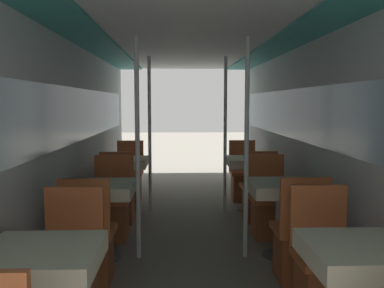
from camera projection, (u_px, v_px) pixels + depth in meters
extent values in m
cube|color=silver|center=(63.00, 147.00, 4.18)|extent=(0.05, 8.47, 2.13)
cube|color=#7A9EB7|center=(63.00, 117.00, 4.15)|extent=(0.03, 7.80, 0.59)
cube|color=silver|center=(318.00, 147.00, 4.27)|extent=(0.05, 8.47, 2.13)
cube|color=#7A9EB7|center=(317.00, 116.00, 4.24)|extent=(0.03, 7.80, 0.59)
cube|color=silver|center=(192.00, 32.00, 4.12)|extent=(2.52, 8.47, 0.04)
cube|color=teal|center=(84.00, 35.00, 4.09)|extent=(0.45, 8.13, 0.03)
cube|color=teal|center=(298.00, 37.00, 4.16)|extent=(0.45, 8.13, 0.03)
cube|color=#B2B2B7|center=(40.00, 250.00, 2.27)|extent=(0.58, 0.58, 0.02)
cube|color=beige|center=(41.00, 258.00, 2.27)|extent=(0.62, 0.62, 0.12)
cube|color=#C66033|center=(69.00, 262.00, 2.87)|extent=(0.41, 0.41, 0.05)
cube|color=#C66033|center=(75.00, 218.00, 3.02)|extent=(0.41, 0.04, 0.45)
cylinder|color=#4C4C51|center=(103.00, 257.00, 4.14)|extent=(0.36, 0.36, 0.01)
cylinder|color=#B7B7BC|center=(102.00, 221.00, 4.11)|extent=(0.12, 0.12, 0.70)
cube|color=#B2B2B7|center=(101.00, 185.00, 4.07)|extent=(0.58, 0.58, 0.02)
cube|color=beige|center=(101.00, 189.00, 4.08)|extent=(0.62, 0.62, 0.12)
cube|color=brown|center=(90.00, 259.00, 3.56)|extent=(0.35, 0.35, 0.41)
cube|color=#C66033|center=(89.00, 232.00, 3.53)|extent=(0.41, 0.41, 0.05)
cube|color=#C66033|center=(84.00, 208.00, 3.33)|extent=(0.41, 0.04, 0.45)
cube|color=brown|center=(111.00, 221.00, 4.69)|extent=(0.35, 0.35, 0.41)
cube|color=#C66033|center=(111.00, 200.00, 4.67)|extent=(0.41, 0.41, 0.05)
cube|color=#C66033|center=(113.00, 175.00, 4.83)|extent=(0.41, 0.04, 0.45)
cylinder|color=silver|center=(137.00, 149.00, 4.05)|extent=(0.04, 0.04, 2.13)
cylinder|color=#4C4C51|center=(125.00, 210.00, 5.95)|extent=(0.36, 0.36, 0.01)
cylinder|color=#B7B7BC|center=(125.00, 185.00, 5.92)|extent=(0.12, 0.12, 0.70)
cube|color=#B2B2B7|center=(124.00, 159.00, 5.88)|extent=(0.58, 0.58, 0.02)
cube|color=beige|center=(124.00, 162.00, 5.89)|extent=(0.62, 0.62, 0.12)
cube|color=brown|center=(119.00, 206.00, 5.36)|extent=(0.35, 0.35, 0.41)
cube|color=#C66033|center=(119.00, 188.00, 5.34)|extent=(0.41, 0.41, 0.05)
cube|color=#C66033|center=(117.00, 170.00, 5.13)|extent=(0.41, 0.04, 0.45)
cube|color=brown|center=(129.00, 188.00, 6.50)|extent=(0.35, 0.35, 0.41)
cube|color=#C66033|center=(129.00, 173.00, 6.48)|extent=(0.41, 0.41, 0.05)
cube|color=#C66033|center=(130.00, 155.00, 6.64)|extent=(0.41, 0.04, 0.45)
cylinder|color=silver|center=(150.00, 135.00, 5.86)|extent=(0.04, 0.04, 2.13)
cube|color=#B2B2B7|center=(364.00, 246.00, 2.33)|extent=(0.58, 0.58, 0.02)
cube|color=beige|center=(363.00, 254.00, 2.33)|extent=(0.62, 0.62, 0.12)
cube|color=#C66033|center=(326.00, 259.00, 2.93)|extent=(0.41, 0.41, 0.05)
cube|color=#C66033|center=(318.00, 216.00, 3.08)|extent=(0.41, 0.04, 0.45)
cylinder|color=#4C4C51|center=(281.00, 255.00, 4.20)|extent=(0.36, 0.36, 0.01)
cylinder|color=#B7B7BC|center=(281.00, 219.00, 4.17)|extent=(0.12, 0.12, 0.70)
cube|color=#B2B2B7|center=(282.00, 183.00, 4.14)|extent=(0.58, 0.58, 0.02)
cube|color=beige|center=(282.00, 188.00, 4.14)|extent=(0.62, 0.62, 0.12)
cube|color=brown|center=(297.00, 256.00, 3.62)|extent=(0.35, 0.35, 0.41)
cube|color=#C66033|center=(298.00, 230.00, 3.59)|extent=(0.41, 0.41, 0.05)
cube|color=#C66033|center=(305.00, 206.00, 3.39)|extent=(0.41, 0.04, 0.45)
cube|color=brown|center=(269.00, 219.00, 4.76)|extent=(0.35, 0.35, 0.41)
cube|color=#C66033|center=(269.00, 199.00, 4.73)|extent=(0.41, 0.41, 0.05)
cube|color=#C66033|center=(266.00, 174.00, 4.89)|extent=(0.41, 0.04, 0.45)
cylinder|color=silver|center=(246.00, 148.00, 4.09)|extent=(0.04, 0.04, 2.13)
cylinder|color=#4C4C51|center=(249.00, 209.00, 6.01)|extent=(0.36, 0.36, 0.01)
cylinder|color=#B7B7BC|center=(250.00, 184.00, 5.98)|extent=(0.12, 0.12, 0.70)
cube|color=#B2B2B7|center=(250.00, 159.00, 5.94)|extent=(0.58, 0.58, 0.02)
cube|color=beige|center=(250.00, 162.00, 5.95)|extent=(0.62, 0.62, 0.12)
cube|color=brown|center=(257.00, 205.00, 5.42)|extent=(0.35, 0.35, 0.41)
cube|color=#C66033|center=(258.00, 187.00, 5.40)|extent=(0.41, 0.41, 0.05)
cube|color=#C66033|center=(261.00, 170.00, 5.19)|extent=(0.41, 0.04, 0.45)
cube|color=brown|center=(243.00, 187.00, 6.56)|extent=(0.35, 0.35, 0.41)
cube|color=#C66033|center=(244.00, 172.00, 6.54)|extent=(0.41, 0.41, 0.05)
cube|color=#C66033|center=(242.00, 155.00, 6.70)|extent=(0.41, 0.04, 0.45)
cylinder|color=silver|center=(225.00, 134.00, 5.90)|extent=(0.04, 0.04, 2.13)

